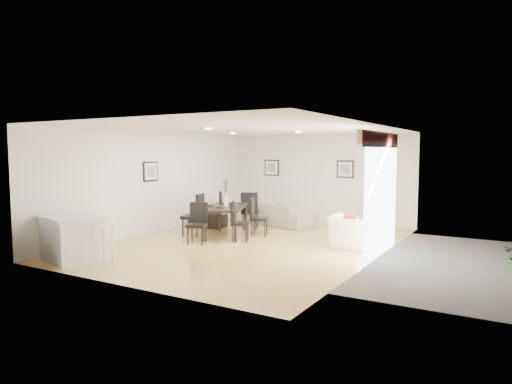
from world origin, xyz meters
The scene contains 26 objects.
ground centered at (0.00, 0.00, 0.00)m, with size 8.00×8.00×0.00m, color tan.
wall_back centered at (0.00, 4.00, 1.35)m, with size 6.00×0.04×2.70m, color silver.
wall_front centered at (0.00, -4.00, 1.35)m, with size 6.00×0.04×2.70m, color silver.
wall_left centered at (-3.00, 0.00, 1.35)m, with size 0.04×8.00×2.70m, color silver.
wall_right centered at (3.00, 0.00, 1.35)m, with size 0.04×8.00×2.70m, color silver.
ceiling centered at (0.00, 0.00, 2.70)m, with size 6.00×8.00×0.02m, color white.
sofa centered at (-0.70, 2.75, 0.34)m, with size 2.30×0.90×0.67m, color gray.
armchair centered at (2.34, 0.68, 0.37)m, with size 1.13×0.99×0.73m, color silver.
dining_table centered at (-1.10, 0.56, 0.69)m, with size 1.56×2.04×0.76m.
dining_chair_wnear centered at (-1.74, 0.13, 0.61)m, with size 0.61×0.61×1.09m.
dining_chair_wfar centered at (-1.75, 1.06, 0.61)m, with size 0.67×0.67×1.09m.
dining_chair_enear centered at (-0.44, 0.06, 0.54)m, with size 0.57×0.57×0.96m.
dining_chair_efar centered at (-0.44, 0.99, 0.54)m, with size 0.55×0.55×0.96m.
dining_chair_head centered at (-1.13, -0.59, 0.54)m, with size 0.56×0.56×0.97m.
dining_chair_foot centered at (-1.06, 1.70, 0.59)m, with size 0.62×0.62×1.05m.
vase centered at (-1.10, 0.56, 1.03)m, with size 0.84×1.32×0.70m.
coffee_table centered at (-2.29, 1.42, 0.19)m, with size 0.96×0.58×0.39m, color black.
side_table centered at (-2.66, 2.17, 0.27)m, with size 0.41×0.41×0.55m, color black.
table_lamp centered at (-2.66, 2.17, 0.77)m, with size 0.18×0.18×0.35m.
cushion centered at (2.24, 0.58, 0.58)m, with size 0.33×0.10×0.33m, color maroon.
kitchen_island centered at (-2.23, -3.23, 0.45)m, with size 1.50×1.30×0.90m.
bar_stool centered at (-1.34, -3.23, 0.69)m, with size 0.37×0.37×0.80m.
framed_print_back_left centered at (-1.60, 3.97, 1.65)m, with size 0.52×0.04×0.52m.
framed_print_back_right centered at (0.90, 3.97, 1.65)m, with size 0.52×0.04×0.52m.
framed_print_left_wall centered at (-2.97, -0.20, 1.65)m, with size 0.04×0.52×0.52m.
sliding_door centered at (2.96, 0.30, 1.66)m, with size 0.12×2.70×2.57m.
Camera 1 is at (5.51, -9.12, 2.16)m, focal length 32.00 mm.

